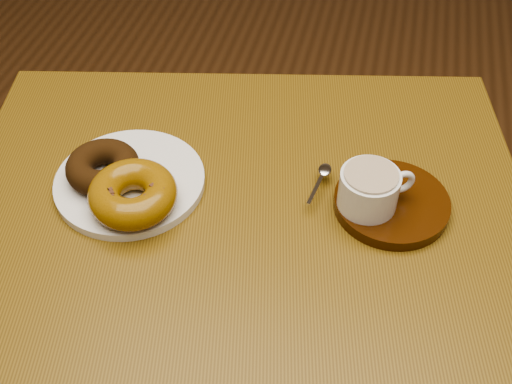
% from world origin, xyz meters
% --- Properties ---
extents(cafe_table, '(0.91, 0.76, 0.76)m').
position_xyz_m(cafe_table, '(-0.30, 0.18, 0.64)').
color(cafe_table, brown).
rests_on(cafe_table, ground).
extents(donut_plate, '(0.22, 0.22, 0.01)m').
position_xyz_m(donut_plate, '(-0.46, 0.17, 0.77)').
color(donut_plate, white).
rests_on(donut_plate, cafe_table).
extents(donut_cinnamon, '(0.11, 0.11, 0.04)m').
position_xyz_m(donut_cinnamon, '(-0.50, 0.17, 0.79)').
color(donut_cinnamon, black).
rests_on(donut_cinnamon, donut_plate).
extents(donut_caramel, '(0.14, 0.14, 0.05)m').
position_xyz_m(donut_caramel, '(-0.44, 0.12, 0.79)').
color(donut_caramel, '#845A0E').
rests_on(donut_caramel, donut_plate).
extents(saucer, '(0.22, 0.22, 0.02)m').
position_xyz_m(saucer, '(-0.09, 0.21, 0.77)').
color(saucer, '#311706').
rests_on(saucer, cafe_table).
extents(coffee_cup, '(0.10, 0.08, 0.06)m').
position_xyz_m(coffee_cup, '(-0.12, 0.19, 0.80)').
color(coffee_cup, white).
rests_on(coffee_cup, saucer).
extents(teaspoon, '(0.02, 0.09, 0.01)m').
position_xyz_m(teaspoon, '(-0.19, 0.24, 0.78)').
color(teaspoon, silver).
rests_on(teaspoon, saucer).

